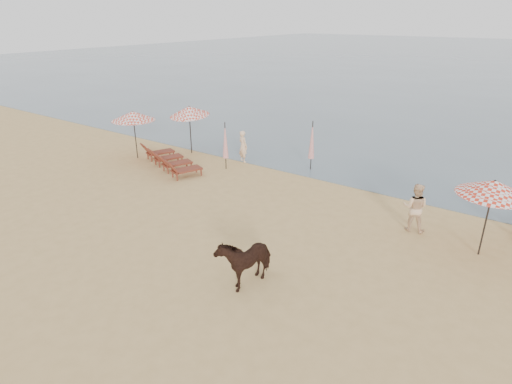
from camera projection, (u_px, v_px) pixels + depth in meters
ground at (153, 283)px, 12.06m from camera, size 120.00×120.00×0.00m
lounger_cluster_left at (168, 160)px, 20.97m from camera, size 4.21×2.93×0.61m
umbrella_open_left_a at (133, 116)px, 21.72m from camera, size 2.19×2.19×2.49m
umbrella_open_left_b at (189, 111)px, 22.51m from camera, size 2.09×2.13×2.66m
umbrella_open_right at (494, 188)px, 12.65m from camera, size 2.07×2.07×2.53m
umbrella_closed_left at (225, 141)px, 20.45m from camera, size 0.28×0.28×2.32m
umbrella_closed_right at (312, 140)px, 20.31m from camera, size 0.29×0.29×2.41m
cow at (245, 258)px, 11.92m from camera, size 0.98×1.80×1.45m
beachgoer_left at (243, 146)px, 21.68m from camera, size 0.69×0.57×1.63m
beachgoer_right_a at (415, 207)px, 14.71m from camera, size 0.94×0.78×1.75m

